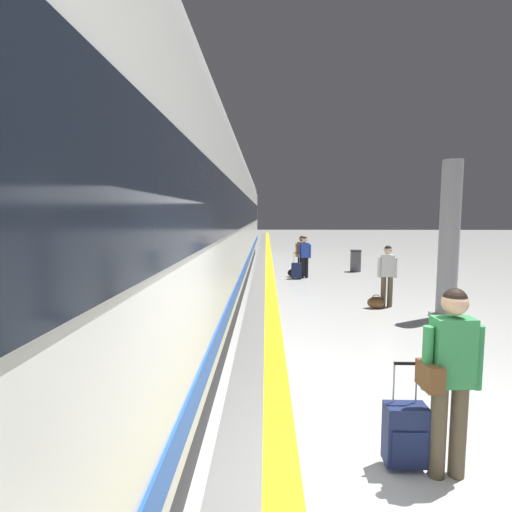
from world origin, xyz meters
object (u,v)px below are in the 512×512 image
high_speed_train (185,210)px  suitcase_mid (296,270)px  passenger_near (387,271)px  passenger_far (301,252)px  duffel_bag_far (293,273)px  rolling_suitcase_foreground (405,434)px  passenger_mid (305,254)px  platform_pillar (449,244)px  duffel_bag_near (376,302)px  waste_bin (356,261)px  traveller_foreground (450,370)px

high_speed_train → suitcase_mid: (3.13, 4.90, -2.17)m
passenger_near → passenger_far: 5.39m
passenger_near → duffel_bag_far: (-2.08, 4.97, -0.77)m
rolling_suitcase_foreground → passenger_mid: bearing=89.3°
duffel_bag_far → platform_pillar: platform_pillar is taller
passenger_far → platform_pillar: (2.78, -6.23, 0.79)m
suitcase_mid → platform_pillar: 6.49m
suitcase_mid → duffel_bag_near: bearing=-70.2°
passenger_near → duffel_bag_far: size_ratio=3.63×
passenger_near → waste_bin: 6.46m
passenger_far → traveller_foreground: bearing=-88.7°
traveller_foreground → passenger_near: traveller_foreground is taller
duffel_bag_far → traveller_foreground: bearing=-87.1°
traveller_foreground → passenger_mid: (-0.19, 11.47, -0.10)m
passenger_mid → waste_bin: passenger_mid is taller
duffel_bag_near → passenger_far: (-1.44, 5.28, 0.78)m
traveller_foreground → passenger_mid: size_ratio=1.11×
traveller_foreground → passenger_far: (-0.27, 11.86, -0.08)m
duffel_bag_near → passenger_far: size_ratio=0.28×
passenger_far → duffel_bag_far: size_ratio=3.58×
traveller_foreground → platform_pillar: (2.51, 5.63, 0.71)m
high_speed_train → duffel_bag_far: (3.05, 5.43, -2.35)m
traveller_foreground → suitcase_mid: 11.25m
passenger_far → platform_pillar: bearing=-66.0°
passenger_mid → suitcase_mid: size_ratio=1.58×
passenger_mid → passenger_far: size_ratio=1.00×
rolling_suitcase_foreground → platform_pillar: bearing=62.8°
passenger_far → passenger_mid: bearing=-77.4°
rolling_suitcase_foreground → waste_bin: 13.31m
traveller_foreground → passenger_near: 6.93m
traveller_foreground → suitcase_mid: traveller_foreground is taller
high_speed_train → rolling_suitcase_foreground: high_speed_train is taller
high_speed_train → passenger_mid: (3.45, 5.16, -1.59)m
platform_pillar → passenger_mid: bearing=114.7°
rolling_suitcase_foreground → waste_bin: bearing=79.4°
waste_bin → passenger_mid: bearing=-143.5°
high_speed_train → passenger_far: (3.37, 5.55, -1.57)m
passenger_near → waste_bin: bearing=84.4°
high_speed_train → platform_pillar: size_ratio=8.74×
suitcase_mid → platform_pillar: bearing=-61.7°
high_speed_train → suitcase_mid: size_ratio=31.78×
passenger_near → passenger_far: (-1.76, 5.09, 0.01)m
rolling_suitcase_foreground → duffel_bag_far: bearing=91.2°
rolling_suitcase_foreground → duffel_bag_far: size_ratio=2.31×
duffel_bag_near → passenger_far: passenger_far is taller
rolling_suitcase_foreground → suitcase_mid: bearing=90.9°
traveller_foreground → passenger_mid: 11.47m
suitcase_mid → waste_bin: size_ratio=1.09×
high_speed_train → platform_pillar: bearing=-6.3°
high_speed_train → duffel_bag_near: bearing=3.1°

